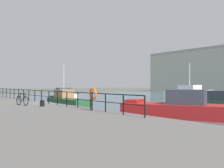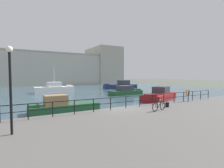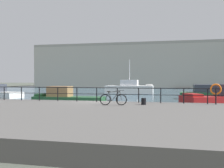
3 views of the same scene
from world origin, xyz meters
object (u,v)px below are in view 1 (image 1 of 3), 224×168
at_px(moored_harbor_tender, 66,100).
at_px(mooring_bollard, 42,103).
at_px(moored_blue_motorboat, 65,94).
at_px(parked_bicycle, 22,100).
at_px(moored_white_yacht, 190,94).
at_px(life_ring_stand, 93,95).
at_px(moored_cabin_cruiser, 180,108).

relative_size(moored_harbor_tender, mooring_bollard, 15.79).
relative_size(moored_blue_motorboat, parked_bicycle, 4.02).
bearing_deg(moored_harbor_tender, moored_blue_motorboat, -26.90).
xyz_separation_m(moored_white_yacht, life_ring_stand, (9.84, -24.38, 0.84)).
bearing_deg(mooring_bollard, moored_white_yacht, 101.36).
bearing_deg(parked_bicycle, mooring_bollard, 13.01).
height_order(moored_blue_motorboat, mooring_bollard, moored_blue_motorboat).
relative_size(moored_blue_motorboat, moored_cabin_cruiser, 0.84).
bearing_deg(moored_cabin_cruiser, life_ring_stand, 47.84).
bearing_deg(moored_cabin_cruiser, moored_harbor_tender, -20.67).
height_order(moored_cabin_cruiser, parked_bicycle, moored_cabin_cruiser).
relative_size(moored_blue_motorboat, moored_white_yacht, 0.90).
height_order(moored_cabin_cruiser, moored_white_yacht, moored_white_yacht).
distance_m(moored_cabin_cruiser, life_ring_stand, 6.43).
bearing_deg(mooring_bollard, moored_harbor_tender, 142.61).
bearing_deg(mooring_bollard, life_ring_stand, 15.13).
xyz_separation_m(moored_cabin_cruiser, parked_bicycle, (-8.45, -8.14, 0.43)).
bearing_deg(parked_bicycle, moored_harbor_tender, 121.25).
relative_size(moored_white_yacht, mooring_bollard, 17.80).
xyz_separation_m(parked_bicycle, mooring_bollard, (1.88, 0.82, -0.17)).
bearing_deg(moored_cabin_cruiser, moored_white_yacht, -82.37).
height_order(mooring_bollard, life_ring_stand, life_ring_stand).
distance_m(moored_cabin_cruiser, moored_white_yacht, 21.74).
height_order(moored_blue_motorboat, parked_bicycle, moored_blue_motorboat).
distance_m(moored_cabin_cruiser, parked_bicycle, 11.74).
relative_size(mooring_bollard, life_ring_stand, 0.31).
bearing_deg(parked_bicycle, moored_cabin_cruiser, 33.57).
relative_size(parked_bicycle, life_ring_stand, 1.25).
distance_m(moored_blue_motorboat, moored_harbor_tender, 13.82).
bearing_deg(moored_white_yacht, moored_harbor_tender, -99.99).
relative_size(moored_cabin_cruiser, moored_white_yacht, 1.06).
bearing_deg(life_ring_stand, moored_harbor_tender, 158.89).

